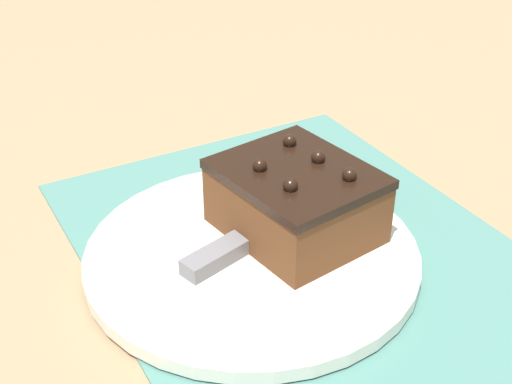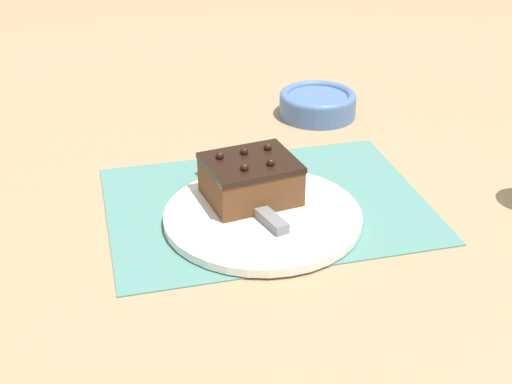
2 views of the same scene
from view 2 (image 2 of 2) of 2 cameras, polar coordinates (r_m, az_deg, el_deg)
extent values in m
plane|color=#9E7F5B|center=(1.04, 0.84, -1.05)|extent=(3.00, 3.00, 0.00)
cube|color=slate|center=(1.04, 0.84, -0.96)|extent=(0.46, 0.34, 0.00)
cylinder|color=white|center=(1.00, 0.54, -1.96)|extent=(0.28, 0.28, 0.01)
cube|color=brown|center=(1.02, -0.44, 0.82)|extent=(0.14, 0.12, 0.05)
cube|color=black|center=(1.00, -0.45, 2.33)|extent=(0.14, 0.12, 0.01)
sphere|color=black|center=(1.01, -2.92, 2.91)|extent=(0.01, 0.01, 0.01)
sphere|color=black|center=(0.97, -0.93, 1.97)|extent=(0.01, 0.01, 0.01)
sphere|color=black|center=(1.02, -0.96, 3.27)|extent=(0.01, 0.01, 0.01)
sphere|color=black|center=(0.99, 1.07, 2.35)|extent=(0.01, 0.01, 0.01)
sphere|color=black|center=(1.03, 0.96, 3.61)|extent=(0.01, 0.01, 0.01)
cube|color=slate|center=(0.97, 1.01, -2.09)|extent=(0.04, 0.08, 0.01)
cube|color=#B7BABF|center=(1.06, -2.32, 0.55)|extent=(0.07, 0.16, 0.00)
cylinder|color=#4C6B9E|center=(1.34, 4.94, 6.87)|extent=(0.14, 0.14, 0.04)
torus|color=#4C6B9E|center=(1.33, 4.97, 7.64)|extent=(0.14, 0.14, 0.02)
camera|label=1|loc=(0.89, 33.24, 14.20)|focal=50.00mm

